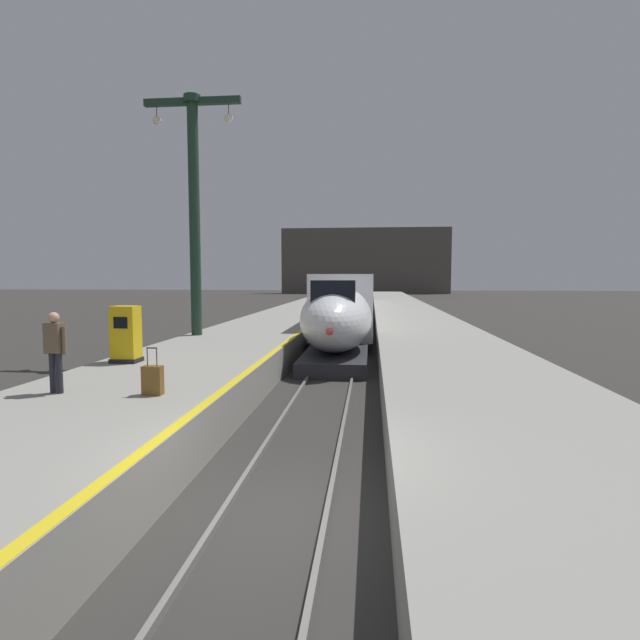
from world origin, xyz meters
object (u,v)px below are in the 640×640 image
rolling_suitcase (153,380)px  passenger_near_edge (55,346)px  ticket_machine_yellow (126,336)px  highspeed_train_main (351,299)px  station_column_mid (194,194)px

rolling_suitcase → passenger_near_edge: bearing=-178.7°
passenger_near_edge → rolling_suitcase: bearing=1.3°
ticket_machine_yellow → highspeed_train_main: bearing=75.5°
ticket_machine_yellow → rolling_suitcase: bearing=-56.8°
highspeed_train_main → rolling_suitcase: (-3.08, -25.25, -0.57)m
rolling_suitcase → ticket_machine_yellow: (-2.47, 3.78, 0.44)m
highspeed_train_main → rolling_suitcase: bearing=-96.9°
highspeed_train_main → passenger_near_edge: (-5.14, -25.29, 0.11)m
passenger_near_edge → rolling_suitcase: 2.18m
passenger_near_edge → station_column_mid: bearing=94.1°
passenger_near_edge → rolling_suitcase: passenger_near_edge is taller
highspeed_train_main → station_column_mid: bearing=-111.9°
ticket_machine_yellow → passenger_near_edge: bearing=-83.9°
station_column_mid → ticket_machine_yellow: size_ratio=6.08×
passenger_near_edge → rolling_suitcase: (2.06, 0.05, -0.69)m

